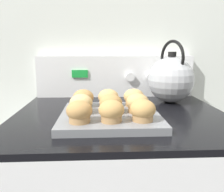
{
  "coord_description": "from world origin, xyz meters",
  "views": [
    {
      "loc": [
        -0.07,
        -0.46,
        1.14
      ],
      "look_at": [
        -0.03,
        0.29,
        0.99
      ],
      "focal_mm": 38.0,
      "sensor_mm": 36.0,
      "label": 1
    }
  ],
  "objects_px": {
    "muffin_r0_c0": "(79,112)",
    "muffin_r0_c1": "(111,111)",
    "muffin_r0_c2": "(143,111)",
    "muffin_r2_c0": "(83,99)",
    "muffin_pan": "(110,116)",
    "muffin_r2_c1": "(108,98)",
    "tea_kettle": "(171,79)",
    "muffin_r2_c2": "(134,98)",
    "muffin_r1_c2": "(137,104)",
    "muffin_r1_c0": "(81,104)",
    "muffin_r1_c1": "(111,104)"
  },
  "relations": [
    {
      "from": "muffin_r2_c1",
      "to": "tea_kettle",
      "type": "bearing_deg",
      "value": 29.58
    },
    {
      "from": "muffin_r1_c2",
      "to": "muffin_r2_c2",
      "type": "distance_m",
      "value": 0.09
    },
    {
      "from": "muffin_r0_c1",
      "to": "tea_kettle",
      "type": "distance_m",
      "value": 0.42
    },
    {
      "from": "muffin_r1_c1",
      "to": "muffin_r1_c2",
      "type": "relative_size",
      "value": 1.0
    },
    {
      "from": "muffin_r2_c0",
      "to": "muffin_r0_c0",
      "type": "bearing_deg",
      "value": -89.64
    },
    {
      "from": "muffin_r1_c0",
      "to": "muffin_r2_c1",
      "type": "bearing_deg",
      "value": 44.99
    },
    {
      "from": "muffin_pan",
      "to": "muffin_r0_c1",
      "type": "height_order",
      "value": "muffin_r0_c1"
    },
    {
      "from": "muffin_r0_c0",
      "to": "muffin_r0_c1",
      "type": "relative_size",
      "value": 1.0
    },
    {
      "from": "muffin_r2_c2",
      "to": "tea_kettle",
      "type": "xyz_separation_m",
      "value": [
        0.17,
        0.15,
        0.05
      ]
    },
    {
      "from": "tea_kettle",
      "to": "muffin_r1_c1",
      "type": "bearing_deg",
      "value": -137.18
    },
    {
      "from": "muffin_r0_c2",
      "to": "muffin_r2_c0",
      "type": "relative_size",
      "value": 1.0
    },
    {
      "from": "muffin_r1_c0",
      "to": "muffin_pan",
      "type": "bearing_deg",
      "value": -1.19
    },
    {
      "from": "muffin_pan",
      "to": "muffin_r1_c0",
      "type": "distance_m",
      "value": 0.1
    },
    {
      "from": "muffin_r0_c0",
      "to": "muffin_r2_c1",
      "type": "relative_size",
      "value": 1.0
    },
    {
      "from": "muffin_r2_c0",
      "to": "muffin_pan",
      "type": "bearing_deg",
      "value": -44.75
    },
    {
      "from": "muffin_r0_c1",
      "to": "muffin_r0_c0",
      "type": "bearing_deg",
      "value": -178.63
    },
    {
      "from": "tea_kettle",
      "to": "muffin_r0_c1",
      "type": "bearing_deg",
      "value": -128.47
    },
    {
      "from": "muffin_r0_c2",
      "to": "muffin_r2_c2",
      "type": "xyz_separation_m",
      "value": [
        -0.0,
        0.18,
        0.0
      ]
    },
    {
      "from": "muffin_r0_c2",
      "to": "muffin_r1_c0",
      "type": "xyz_separation_m",
      "value": [
        -0.18,
        0.09,
        0.0
      ]
    },
    {
      "from": "muffin_r1_c0",
      "to": "muffin_r2_c0",
      "type": "xyz_separation_m",
      "value": [
        0.0,
        0.09,
        0.0
      ]
    },
    {
      "from": "muffin_r1_c1",
      "to": "muffin_r2_c1",
      "type": "relative_size",
      "value": 1.0
    },
    {
      "from": "muffin_r0_c2",
      "to": "muffin_r2_c0",
      "type": "height_order",
      "value": "same"
    },
    {
      "from": "muffin_r0_c2",
      "to": "muffin_r1_c2",
      "type": "xyz_separation_m",
      "value": [
        -0.0,
        0.09,
        0.0
      ]
    },
    {
      "from": "muffin_r0_c0",
      "to": "muffin_r0_c1",
      "type": "distance_m",
      "value": 0.09
    },
    {
      "from": "muffin_r1_c2",
      "to": "tea_kettle",
      "type": "height_order",
      "value": "tea_kettle"
    },
    {
      "from": "muffin_r0_c1",
      "to": "tea_kettle",
      "type": "relative_size",
      "value": 0.28
    },
    {
      "from": "muffin_pan",
      "to": "muffin_r1_c2",
      "type": "height_order",
      "value": "muffin_r1_c2"
    },
    {
      "from": "muffin_r0_c2",
      "to": "muffin_r1_c2",
      "type": "bearing_deg",
      "value": 90.43
    },
    {
      "from": "muffin_pan",
      "to": "muffin_r0_c0",
      "type": "distance_m",
      "value": 0.13
    },
    {
      "from": "muffin_pan",
      "to": "tea_kettle",
      "type": "distance_m",
      "value": 0.36
    },
    {
      "from": "muffin_r0_c0",
      "to": "muffin_r0_c2",
      "type": "relative_size",
      "value": 1.0
    },
    {
      "from": "muffin_r0_c2",
      "to": "muffin_r1_c1",
      "type": "xyz_separation_m",
      "value": [
        -0.09,
        0.09,
        0.0
      ]
    },
    {
      "from": "muffin_r1_c0",
      "to": "muffin_r1_c2",
      "type": "relative_size",
      "value": 1.0
    },
    {
      "from": "muffin_r0_c0",
      "to": "muffin_r2_c0",
      "type": "xyz_separation_m",
      "value": [
        -0.0,
        0.18,
        0.0
      ]
    },
    {
      "from": "muffin_r2_c1",
      "to": "muffin_r2_c2",
      "type": "xyz_separation_m",
      "value": [
        0.09,
        0.0,
        0.0
      ]
    },
    {
      "from": "muffin_r1_c1",
      "to": "muffin_r1_c2",
      "type": "xyz_separation_m",
      "value": [
        0.08,
        0.0,
        0.0
      ]
    },
    {
      "from": "muffin_r0_c1",
      "to": "muffin_r1_c0",
      "type": "distance_m",
      "value": 0.13
    },
    {
      "from": "muffin_r2_c2",
      "to": "muffin_r1_c2",
      "type": "bearing_deg",
      "value": -90.4
    },
    {
      "from": "muffin_r0_c1",
      "to": "muffin_r2_c0",
      "type": "distance_m",
      "value": 0.2
    },
    {
      "from": "muffin_r1_c0",
      "to": "muffin_r1_c2",
      "type": "height_order",
      "value": "same"
    },
    {
      "from": "muffin_r0_c1",
      "to": "muffin_pan",
      "type": "bearing_deg",
      "value": 90.09
    },
    {
      "from": "muffin_r2_c1",
      "to": "muffin_r2_c2",
      "type": "height_order",
      "value": "same"
    },
    {
      "from": "muffin_r1_c1",
      "to": "muffin_r2_c1",
      "type": "xyz_separation_m",
      "value": [
        -0.0,
        0.09,
        0.0
      ]
    },
    {
      "from": "tea_kettle",
      "to": "muffin_r0_c0",
      "type": "bearing_deg",
      "value": -136.53
    },
    {
      "from": "tea_kettle",
      "to": "muffin_r2_c2",
      "type": "bearing_deg",
      "value": -139.46
    },
    {
      "from": "muffin_pan",
      "to": "muffin_r2_c2",
      "type": "distance_m",
      "value": 0.13
    },
    {
      "from": "muffin_r1_c2",
      "to": "muffin_r2_c1",
      "type": "xyz_separation_m",
      "value": [
        -0.09,
        0.09,
        0.0
      ]
    },
    {
      "from": "muffin_r2_c2",
      "to": "tea_kettle",
      "type": "relative_size",
      "value": 0.28
    },
    {
      "from": "muffin_r0_c2",
      "to": "muffin_r0_c1",
      "type": "bearing_deg",
      "value": -178.09
    },
    {
      "from": "muffin_r1_c1",
      "to": "tea_kettle",
      "type": "distance_m",
      "value": 0.36
    }
  ]
}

